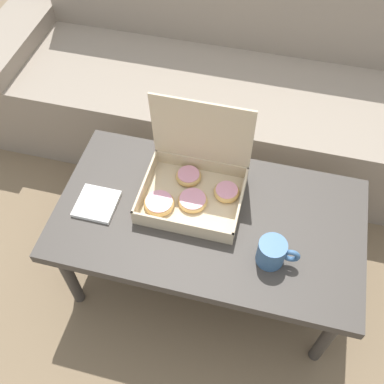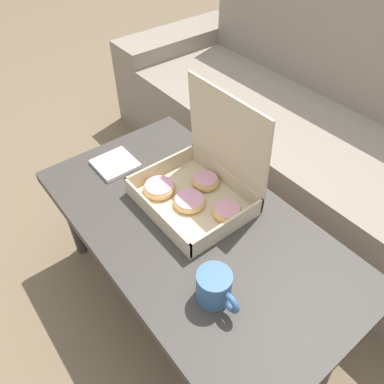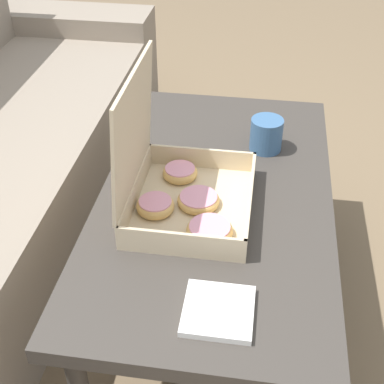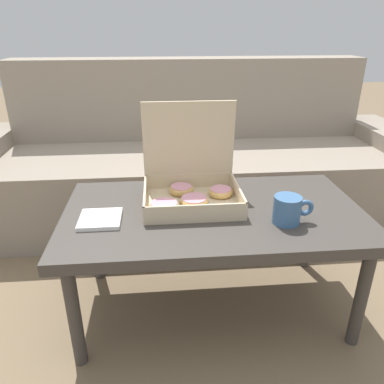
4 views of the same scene
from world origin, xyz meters
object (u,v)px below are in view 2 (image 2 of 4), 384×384
at_px(couch, 347,153).
at_px(pastry_box, 199,184).
at_px(coffee_table, 194,233).
at_px(coffee_mug, 215,287).

distance_m(couch, pastry_box, 0.82).
relative_size(coffee_table, coffee_mug, 7.85).
bearing_deg(pastry_box, couch, 84.21).
bearing_deg(couch, coffee_table, -90.00).
xyz_separation_m(pastry_box, coffee_mug, (0.31, -0.20, -0.01)).
height_order(pastry_box, coffee_mug, pastry_box).
distance_m(couch, coffee_mug, 1.03).
relative_size(pastry_box, coffee_mug, 2.60).
height_order(couch, coffee_mug, couch).
height_order(couch, pastry_box, couch).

